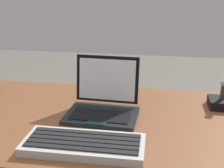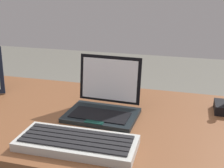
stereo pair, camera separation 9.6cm
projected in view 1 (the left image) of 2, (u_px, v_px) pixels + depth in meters
desk at (105, 144)px, 1.03m from camera, size 1.49×0.64×0.74m
laptop_front at (103, 104)px, 1.01m from camera, size 0.25×0.20×0.19m
external_keyboard at (84, 144)px, 0.81m from camera, size 0.34×0.14×0.03m
figurine_stand at (221, 103)px, 1.08m from camera, size 0.09×0.09×0.03m
figurine at (224, 88)px, 1.06m from camera, size 0.03×0.03×0.08m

